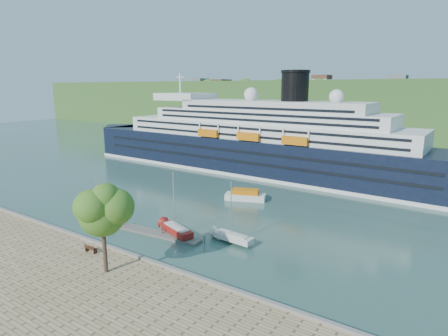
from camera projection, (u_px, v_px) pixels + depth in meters
ground at (105, 252)px, 48.70m from camera, size 400.00×400.00×0.00m
far_hillside at (372, 108)px, 163.96m from camera, size 400.00×50.00×24.00m
quay_coping at (104, 244)px, 48.29m from camera, size 220.00×0.50×0.30m
cruise_ship at (251, 122)px, 93.53m from camera, size 111.24×19.49×24.88m
park_bench at (91, 248)px, 46.25m from camera, size 1.78×0.84×1.11m
promenade_tree at (103, 224)px, 40.30m from camera, size 6.69×6.69×11.09m
floating_pontoon at (151, 232)px, 54.93m from camera, size 16.56×3.53×0.37m
sailboat_white_near at (99, 202)px, 56.92m from camera, size 6.28×2.29×7.94m
sailboat_red at (176, 206)px, 53.00m from camera, size 7.23×4.05×9.01m
sailboat_white_far at (234, 215)px, 50.62m from camera, size 6.50×2.22×8.26m
tender_launch at (245, 195)px, 71.04m from camera, size 8.06×5.16×2.11m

